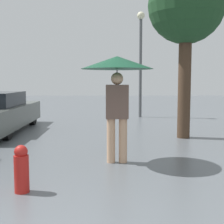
% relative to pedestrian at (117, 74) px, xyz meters
% --- Properties ---
extents(pedestrian, '(1.28, 1.28, 1.90)m').
position_rel_pedestrian_xyz_m(pedestrian, '(0.00, 0.00, 0.00)').
color(pedestrian, tan).
rests_on(pedestrian, ground_plane).
extents(tree, '(1.92, 1.92, 4.32)m').
position_rel_pedestrian_xyz_m(tree, '(1.81, 2.45, 1.69)').
color(tree, '#473323').
rests_on(tree, ground_plane).
extents(street_lamp, '(0.31, 0.31, 4.21)m').
position_rel_pedestrian_xyz_m(street_lamp, '(1.20, 7.14, 1.09)').
color(street_lamp, '#515456').
rests_on(street_lamp, ground_plane).
extents(fire_hydrant, '(0.19, 0.19, 0.63)m').
position_rel_pedestrian_xyz_m(fire_hydrant, '(-1.31, -1.50, -1.28)').
color(fire_hydrant, '#B21E19').
rests_on(fire_hydrant, ground_plane).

